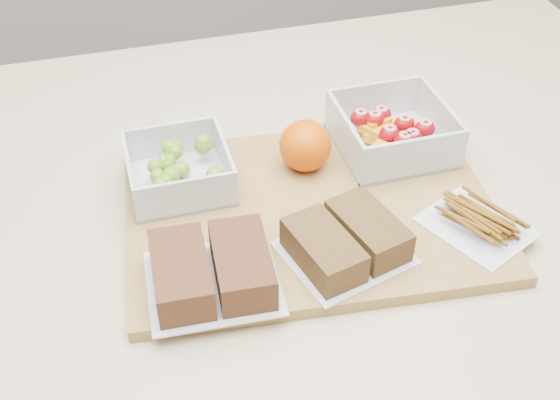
# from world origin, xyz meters

# --- Properties ---
(cutting_board) EXTENTS (0.45, 0.34, 0.02)m
(cutting_board) POSITION_xyz_m (0.01, -0.01, 0.91)
(cutting_board) COLOR #A27F43
(cutting_board) RESTS_ON counter
(grape_container) EXTENTS (0.12, 0.12, 0.05)m
(grape_container) POSITION_xyz_m (-0.12, 0.07, 0.94)
(grape_container) COLOR silver
(grape_container) RESTS_ON cutting_board
(fruit_container) EXTENTS (0.13, 0.13, 0.06)m
(fruit_container) POSITION_xyz_m (0.15, 0.07, 0.94)
(fruit_container) COLOR silver
(fruit_container) RESTS_ON cutting_board
(orange) EXTENTS (0.06, 0.06, 0.06)m
(orange) POSITION_xyz_m (0.03, 0.06, 0.95)
(orange) COLOR #E35605
(orange) RESTS_ON cutting_board
(sandwich_bag_left) EXTENTS (0.14, 0.13, 0.04)m
(sandwich_bag_left) POSITION_xyz_m (-0.12, -0.10, 0.94)
(sandwich_bag_left) COLOR silver
(sandwich_bag_left) RESTS_ON cutting_board
(sandwich_bag_center) EXTENTS (0.15, 0.14, 0.04)m
(sandwich_bag_center) POSITION_xyz_m (0.03, -0.09, 0.93)
(sandwich_bag_center) COLOR silver
(sandwich_bag_center) RESTS_ON cutting_board
(pretzel_bag) EXTENTS (0.13, 0.14, 0.03)m
(pretzel_bag) POSITION_xyz_m (0.18, -0.09, 0.93)
(pretzel_bag) COLOR silver
(pretzel_bag) RESTS_ON cutting_board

